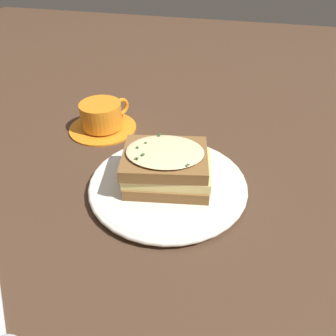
# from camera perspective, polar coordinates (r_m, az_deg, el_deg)

# --- Properties ---
(ground_plane) EXTENTS (2.40, 2.40, 0.00)m
(ground_plane) POSITION_cam_1_polar(r_m,az_deg,el_deg) (0.56, 0.95, -3.78)
(ground_plane) COLOR #473021
(dinner_plate) EXTENTS (0.27, 0.27, 0.02)m
(dinner_plate) POSITION_cam_1_polar(r_m,az_deg,el_deg) (0.56, 0.00, -2.87)
(dinner_plate) COLOR silver
(dinner_plate) RESTS_ON ground_plane
(sandwich) EXTENTS (0.16, 0.13, 0.07)m
(sandwich) POSITION_cam_1_polar(r_m,az_deg,el_deg) (0.54, -0.20, 0.36)
(sandwich) COLOR brown
(sandwich) RESTS_ON dinner_plate
(teacup_with_saucer) EXTENTS (0.15, 0.15, 0.06)m
(teacup_with_saucer) POSITION_cam_1_polar(r_m,az_deg,el_deg) (0.73, -11.40, 8.53)
(teacup_with_saucer) COLOR orange
(teacup_with_saucer) RESTS_ON ground_plane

